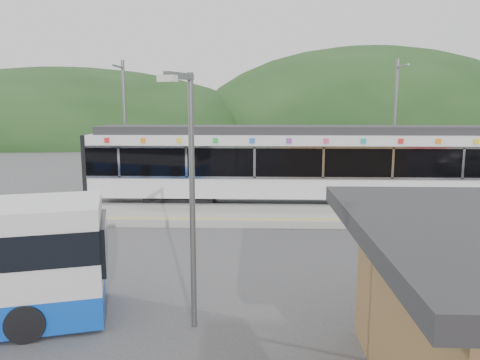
{
  "coord_description": "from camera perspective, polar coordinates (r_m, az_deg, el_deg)",
  "views": [
    {
      "loc": [
        -0.1,
        -15.82,
        4.73
      ],
      "look_at": [
        -0.69,
        1.0,
        2.01
      ],
      "focal_mm": 35.0,
      "sensor_mm": 36.0,
      "label": 1
    }
  ],
  "objects": [
    {
      "name": "ground",
      "position": [
        16.51,
        2.3,
        -7.48
      ],
      "size": [
        120.0,
        120.0,
        0.0
      ],
      "primitive_type": "plane",
      "color": "#4C4C4F",
      "rests_on": "ground"
    },
    {
      "name": "hills",
      "position": [
        22.53,
        18.21,
        -3.41
      ],
      "size": [
        146.0,
        149.0,
        26.0
      ],
      "color": "#1E3D19",
      "rests_on": "ground"
    },
    {
      "name": "platform",
      "position": [
        19.66,
        2.26,
        -4.3
      ],
      "size": [
        26.0,
        3.2,
        0.3
      ],
      "primitive_type": "cube",
      "color": "#9E9E99",
      "rests_on": "ground"
    },
    {
      "name": "yellow_line",
      "position": [
        18.36,
        2.28,
        -4.78
      ],
      "size": [
        26.0,
        0.1,
        0.01
      ],
      "primitive_type": "cube",
      "color": "yellow",
      "rests_on": "platform"
    },
    {
      "name": "train",
      "position": [
        22.11,
        8.34,
        2.15
      ],
      "size": [
        20.44,
        3.01,
        3.74
      ],
      "color": "black",
      "rests_on": "ground"
    },
    {
      "name": "catenary_mast_west",
      "position": [
        25.36,
        -13.86,
        6.47
      ],
      "size": [
        0.18,
        1.8,
        7.0
      ],
      "color": "slate",
      "rests_on": "ground"
    },
    {
      "name": "catenary_mast_east",
      "position": [
        25.42,
        18.35,
        6.27
      ],
      "size": [
        0.18,
        1.8,
        7.0
      ],
      "color": "slate",
      "rests_on": "ground"
    },
    {
      "name": "lamp_post",
      "position": [
        9.52,
        -5.97,
        -0.01
      ],
      "size": [
        0.46,
        1.02,
        5.36
      ],
      "rotation": [
        0.0,
        0.0,
        -0.41
      ],
      "color": "slate",
      "rests_on": "ground"
    }
  ]
}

